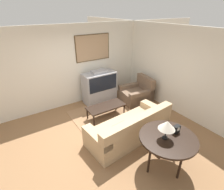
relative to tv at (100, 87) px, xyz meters
The scene contains 11 objects.
ground_plane 1.98m from the tv, 116.54° to the right, with size 12.00×12.00×0.00m, color #8E6642.
wall_back 1.23m from the tv, 152.37° to the left, with size 12.00×0.10×2.70m.
wall_right 2.58m from the tv, 43.55° to the right, with size 0.06×12.00×2.70m.
area_rug 1.17m from the tv, 105.28° to the right, with size 2.15×1.86×0.01m.
tv is the anchor object (origin of this frame).
couch 2.26m from the tv, 98.86° to the right, with size 2.34×1.12×0.82m.
armchair 1.39m from the tv, 33.23° to the right, with size 1.09×1.03×0.91m.
coffee_table 1.10m from the tv, 109.56° to the right, with size 1.19×0.54×0.40m.
console_table 3.37m from the tv, 95.18° to the right, with size 1.16×1.16×0.80m.
table_lamp 3.40m from the tv, 96.66° to the right, with size 0.33×0.33×0.41m.
mantel_clock 3.35m from the tv, 91.06° to the right, with size 0.15×0.10×0.17m.
Camera 1 is at (-1.91, -3.34, 3.13)m, focal length 28.00 mm.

